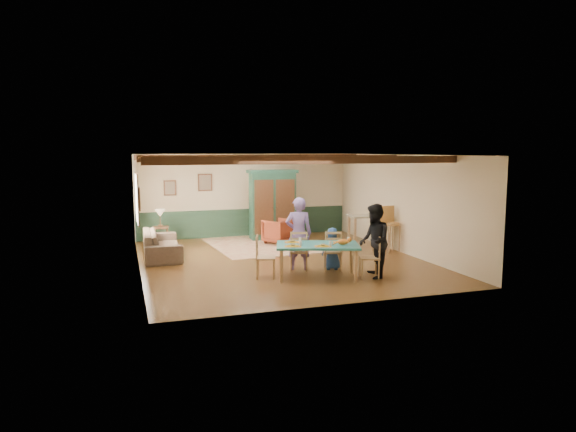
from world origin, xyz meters
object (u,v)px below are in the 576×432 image
object	(u,v)px
sofa	(162,244)
armoire	(272,205)
person_child	(332,249)
bar_stool_right	(391,229)
dining_chair_far_left	(299,250)
counter_table	(369,232)
person_man	(299,234)
person_woman	(374,241)
cat	(343,241)
end_table	(161,236)
dining_chair_end_left	(266,257)
table_lamp	(160,218)
bar_stool_left	(379,233)
armchair	(280,231)
dining_chair_far_right	(333,250)
dining_table	(318,261)
dining_chair_end_right	(369,257)

from	to	relation	value
sofa	armoire	bearing A→B (deg)	-62.08
person_child	sofa	bearing A→B (deg)	-18.74
sofa	bar_stool_right	bearing A→B (deg)	-101.01
dining_chair_far_left	counter_table	xyz separation A→B (m)	(2.79, 1.88, 0.02)
person_man	person_woman	size ratio (longest dim) A/B	1.05
cat	end_table	xyz separation A→B (m)	(-3.51, 5.29, -0.56)
dining_chair_end_left	end_table	xyz separation A→B (m)	(-1.92, 4.67, -0.19)
table_lamp	bar_stool_left	bearing A→B (deg)	-26.05
person_man	armchair	xyz separation A→B (m)	(0.57, 3.40, -0.49)
dining_chair_end_left	person_man	bearing A→B (deg)	-43.15
person_man	person_child	distance (m)	0.88
sofa	counter_table	distance (m)	5.78
dining_chair_far_left	end_table	xyz separation A→B (m)	(-2.86, 4.22, -0.19)
armoire	dining_chair_far_left	bearing A→B (deg)	-96.53
person_child	bar_stool_left	distance (m)	2.62
dining_chair_end_left	counter_table	size ratio (longest dim) A/B	0.80
dining_chair_far_left	dining_chair_far_right	world-z (taller)	same
dining_table	table_lamp	size ratio (longest dim) A/B	3.45
person_woman	cat	size ratio (longest dim) A/B	4.58
dining_chair_far_left	person_child	size ratio (longest dim) A/B	0.95
armchair	sofa	bearing A→B (deg)	-15.19
dining_table	cat	xyz separation A→B (m)	(0.49, -0.26, 0.47)
person_man	table_lamp	bearing A→B (deg)	-37.43
dining_table	sofa	bearing A→B (deg)	132.45
dining_chair_end_right	bar_stool_right	world-z (taller)	bar_stool_right
person_man	bar_stool_right	distance (m)	3.35
armchair	sofa	world-z (taller)	armchair
person_child	person_woman	bearing A→B (deg)	136.74
end_table	table_lamp	xyz separation A→B (m)	(0.00, 0.00, 0.55)
sofa	bar_stool_left	bearing A→B (deg)	-100.10
cat	bar_stool_left	size ratio (longest dim) A/B	0.34
cat	armoire	bearing A→B (deg)	107.88
dining_chair_end_right	bar_stool_left	size ratio (longest dim) A/B	0.90
dining_table	table_lamp	world-z (taller)	table_lamp
dining_chair_far_left	cat	distance (m)	1.31
table_lamp	dining_chair_far_right	bearing A→B (deg)	-50.93
dining_chair_far_right	person_man	xyz separation A→B (m)	(-0.74, 0.32, 0.39)
dining_chair_end_left	bar_stool_left	size ratio (longest dim) A/B	0.90
armchair	bar_stool_left	world-z (taller)	bar_stool_left
sofa	bar_stool_right	xyz separation A→B (m)	(6.09, -1.33, 0.30)
counter_table	dining_table	bearing A→B (deg)	-134.33
person_woman	armchair	size ratio (longest dim) A/B	2.00
dining_chair_end_left	end_table	distance (m)	5.06
dining_chair_end_right	end_table	size ratio (longest dim) A/B	1.67
dining_chair_end_right	counter_table	xyz separation A→B (m)	(1.53, 3.04, 0.02)
person_man	person_child	size ratio (longest dim) A/B	1.72
dining_table	dining_chair_end_right	distance (m)	1.15
dining_chair_end_right	person_woman	world-z (taller)	person_woman
armchair	dining_chair_far_left	bearing A→B (deg)	50.99
end_table	table_lamp	distance (m)	0.55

